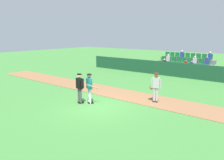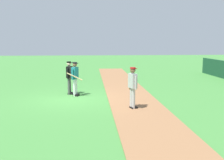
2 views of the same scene
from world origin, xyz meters
name	(u,v)px [view 2 (image 2 of 2)]	position (x,y,z in m)	size (l,w,h in m)	color
ground_plane	(73,99)	(0.00, 0.00, 0.00)	(80.00, 80.00, 0.00)	#42843A
infield_dirt_path	(131,97)	(0.00, 2.89, 0.01)	(28.00, 2.34, 0.03)	#936642
batter_teal_jersey	(75,77)	(-0.64, 0.09, 0.97)	(0.62, 0.80, 1.76)	white
umpire_home_plate	(70,76)	(-1.11, -0.23, 1.00)	(0.58, 0.36, 1.76)	#4C4C4C
runner_grey_jersey	(133,86)	(2.24, 2.62, 0.96)	(0.66, 0.40, 1.76)	#B2B2B2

